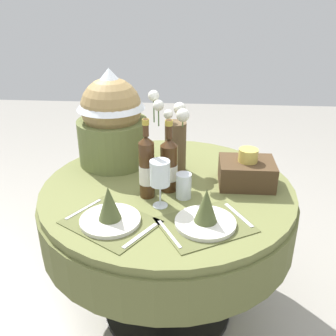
{
  "coord_description": "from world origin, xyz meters",
  "views": [
    {
      "loc": [
        0.12,
        -1.57,
        1.61
      ],
      "look_at": [
        0.0,
        0.03,
        0.84
      ],
      "focal_mm": 40.98,
      "sensor_mm": 36.0,
      "label": 1
    }
  ],
  "objects_px": {
    "wine_bottle_left": "(147,167)",
    "woven_basket_side_right": "(247,172)",
    "wine_bottle_right": "(169,165)",
    "place_setting_right": "(206,215)",
    "dining_table": "(168,214)",
    "flower_vase": "(175,138)",
    "gift_tub_back_left": "(112,115)",
    "wine_glass_left": "(160,174)",
    "tumbler_near_right": "(184,186)",
    "place_setting_left": "(110,213)"
  },
  "relations": [
    {
      "from": "flower_vase",
      "to": "wine_bottle_right",
      "type": "distance_m",
      "value": 0.21
    },
    {
      "from": "place_setting_right",
      "to": "tumbler_near_right",
      "type": "height_order",
      "value": "place_setting_right"
    },
    {
      "from": "wine_bottle_right",
      "to": "place_setting_right",
      "type": "bearing_deg",
      "value": -59.69
    },
    {
      "from": "woven_basket_side_right",
      "to": "gift_tub_back_left",
      "type": "bearing_deg",
      "value": 162.48
    },
    {
      "from": "wine_glass_left",
      "to": "wine_bottle_left",
      "type": "bearing_deg",
      "value": 128.58
    },
    {
      "from": "wine_bottle_right",
      "to": "tumbler_near_right",
      "type": "bearing_deg",
      "value": -43.33
    },
    {
      "from": "place_setting_right",
      "to": "woven_basket_side_right",
      "type": "relative_size",
      "value": 1.68
    },
    {
      "from": "dining_table",
      "to": "woven_basket_side_right",
      "type": "height_order",
      "value": "woven_basket_side_right"
    },
    {
      "from": "dining_table",
      "to": "tumbler_near_right",
      "type": "distance_m",
      "value": 0.25
    },
    {
      "from": "dining_table",
      "to": "place_setting_left",
      "type": "distance_m",
      "value": 0.43
    },
    {
      "from": "flower_vase",
      "to": "gift_tub_back_left",
      "type": "distance_m",
      "value": 0.34
    },
    {
      "from": "tumbler_near_right",
      "to": "woven_basket_side_right",
      "type": "bearing_deg",
      "value": 26.4
    },
    {
      "from": "wine_bottle_left",
      "to": "tumbler_near_right",
      "type": "bearing_deg",
      "value": -0.13
    },
    {
      "from": "flower_vase",
      "to": "woven_basket_side_right",
      "type": "distance_m",
      "value": 0.38
    },
    {
      "from": "wine_glass_left",
      "to": "place_setting_right",
      "type": "bearing_deg",
      "value": -34.92
    },
    {
      "from": "flower_vase",
      "to": "gift_tub_back_left",
      "type": "xyz_separation_m",
      "value": [
        -0.32,
        0.08,
        0.08
      ]
    },
    {
      "from": "wine_bottle_left",
      "to": "woven_basket_side_right",
      "type": "relative_size",
      "value": 1.42
    },
    {
      "from": "dining_table",
      "to": "wine_glass_left",
      "type": "height_order",
      "value": "wine_glass_left"
    },
    {
      "from": "dining_table",
      "to": "flower_vase",
      "type": "height_order",
      "value": "flower_vase"
    },
    {
      "from": "place_setting_left",
      "to": "woven_basket_side_right",
      "type": "height_order",
      "value": "woven_basket_side_right"
    },
    {
      "from": "place_setting_left",
      "to": "gift_tub_back_left",
      "type": "bearing_deg",
      "value": 99.68
    },
    {
      "from": "wine_bottle_left",
      "to": "wine_bottle_right",
      "type": "height_order",
      "value": "wine_bottle_left"
    },
    {
      "from": "flower_vase",
      "to": "wine_glass_left",
      "type": "relative_size",
      "value": 1.96
    },
    {
      "from": "wine_glass_left",
      "to": "tumbler_near_right",
      "type": "distance_m",
      "value": 0.16
    },
    {
      "from": "dining_table",
      "to": "gift_tub_back_left",
      "type": "height_order",
      "value": "gift_tub_back_left"
    },
    {
      "from": "dining_table",
      "to": "wine_glass_left",
      "type": "xyz_separation_m",
      "value": [
        -0.02,
        -0.18,
        0.31
      ]
    },
    {
      "from": "dining_table",
      "to": "place_setting_right",
      "type": "distance_m",
      "value": 0.41
    },
    {
      "from": "wine_bottle_left",
      "to": "woven_basket_side_right",
      "type": "height_order",
      "value": "wine_bottle_left"
    },
    {
      "from": "place_setting_right",
      "to": "wine_bottle_right",
      "type": "relative_size",
      "value": 1.27
    },
    {
      "from": "wine_glass_left",
      "to": "woven_basket_side_right",
      "type": "distance_m",
      "value": 0.45
    },
    {
      "from": "wine_bottle_right",
      "to": "place_setting_left",
      "type": "bearing_deg",
      "value": -126.3
    },
    {
      "from": "wine_glass_left",
      "to": "tumbler_near_right",
      "type": "relative_size",
      "value": 1.83
    },
    {
      "from": "flower_vase",
      "to": "wine_bottle_right",
      "type": "bearing_deg",
      "value": -93.78
    },
    {
      "from": "wine_bottle_left",
      "to": "woven_basket_side_right",
      "type": "distance_m",
      "value": 0.48
    },
    {
      "from": "flower_vase",
      "to": "wine_bottle_left",
      "type": "bearing_deg",
      "value": -111.29
    },
    {
      "from": "place_setting_right",
      "to": "wine_glass_left",
      "type": "xyz_separation_m",
      "value": [
        -0.19,
        0.13,
        0.1
      ]
    },
    {
      "from": "wine_bottle_left",
      "to": "wine_bottle_right",
      "type": "distance_m",
      "value": 0.11
    },
    {
      "from": "dining_table",
      "to": "wine_bottle_left",
      "type": "xyz_separation_m",
      "value": [
        -0.08,
        -0.1,
        0.3
      ]
    },
    {
      "from": "wine_bottle_right",
      "to": "gift_tub_back_left",
      "type": "xyz_separation_m",
      "value": [
        -0.31,
        0.29,
        0.13
      ]
    },
    {
      "from": "wine_bottle_right",
      "to": "wine_glass_left",
      "type": "distance_m",
      "value": 0.15
    },
    {
      "from": "wine_bottle_left",
      "to": "woven_basket_side_right",
      "type": "xyz_separation_m",
      "value": [
        0.45,
        0.14,
        -0.07
      ]
    },
    {
      "from": "place_setting_right",
      "to": "gift_tub_back_left",
      "type": "height_order",
      "value": "gift_tub_back_left"
    },
    {
      "from": "flower_vase",
      "to": "wine_glass_left",
      "type": "bearing_deg",
      "value": -96.52
    },
    {
      "from": "wine_glass_left",
      "to": "flower_vase",
      "type": "bearing_deg",
      "value": 83.48
    },
    {
      "from": "place_setting_right",
      "to": "flower_vase",
      "type": "bearing_deg",
      "value": 107.21
    },
    {
      "from": "wine_glass_left",
      "to": "wine_bottle_right",
      "type": "bearing_deg",
      "value": 79.72
    },
    {
      "from": "place_setting_right",
      "to": "wine_bottle_left",
      "type": "xyz_separation_m",
      "value": [
        -0.25,
        0.21,
        0.09
      ]
    },
    {
      "from": "wine_bottle_left",
      "to": "flower_vase",
      "type": "bearing_deg",
      "value": 68.71
    },
    {
      "from": "flower_vase",
      "to": "gift_tub_back_left",
      "type": "relative_size",
      "value": 0.83
    },
    {
      "from": "place_setting_left",
      "to": "flower_vase",
      "type": "bearing_deg",
      "value": 65.39
    }
  ]
}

